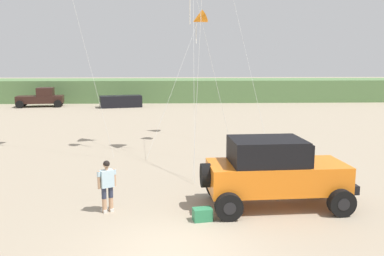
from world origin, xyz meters
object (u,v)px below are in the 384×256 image
(distant_pickup, at_px, (42,98))
(kite_purple_stunt, at_px, (199,19))
(person_watching, at_px, (107,183))
(cooler_box, at_px, (202,214))
(jeep, at_px, (275,171))
(distant_sedan, at_px, (121,101))

(distant_pickup, height_order, kite_purple_stunt, kite_purple_stunt)
(person_watching, relative_size, kite_purple_stunt, 0.22)
(cooler_box, bearing_deg, distant_pickup, 104.99)
(jeep, bearing_deg, distant_pickup, 119.76)
(jeep, xyz_separation_m, cooler_box, (-2.41, -1.10, -1.01))
(distant_pickup, distance_m, distant_sedan, 8.37)
(jeep, xyz_separation_m, person_watching, (-5.35, -0.28, -0.26))
(jeep, relative_size, distant_pickup, 1.02)
(jeep, xyz_separation_m, distant_sedan, (-8.84, 29.18, -0.60))
(cooler_box, height_order, kite_purple_stunt, kite_purple_stunt)
(person_watching, relative_size, distant_sedan, 0.40)
(cooler_box, relative_size, distant_pickup, 0.12)
(jeep, relative_size, cooler_box, 8.77)
(distant_sedan, bearing_deg, jeep, -87.30)
(person_watching, xyz_separation_m, distant_sedan, (-3.49, 29.45, -0.34))
(person_watching, distance_m, cooler_box, 3.14)
(distant_pickup, distance_m, kite_purple_stunt, 25.72)
(person_watching, bearing_deg, distant_sedan, 96.76)
(person_watching, xyz_separation_m, cooler_box, (2.94, -0.82, -0.75))
(cooler_box, bearing_deg, person_watching, 153.95)
(person_watching, height_order, distant_sedan, person_watching)
(jeep, distance_m, distant_pickup, 34.57)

